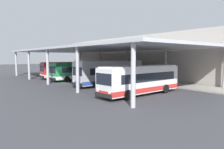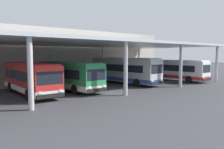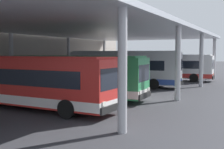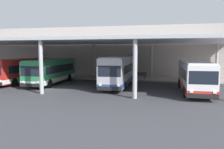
{
  "view_description": "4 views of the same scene",
  "coord_description": "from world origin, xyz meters",
  "px_view_note": "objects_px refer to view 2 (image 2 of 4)",
  "views": [
    {
      "loc": [
        30.73,
        -14.17,
        4.1
      ],
      "look_at": [
        6.53,
        4.64,
        1.57
      ],
      "focal_mm": 33.71,
      "sensor_mm": 36.0,
      "label": 1
    },
    {
      "loc": [
        -14.84,
        -18.55,
        4.0
      ],
      "look_at": [
        3.23,
        3.55,
        1.47
      ],
      "focal_mm": 36.05,
      "sensor_mm": 36.0,
      "label": 2
    },
    {
      "loc": [
        -20.09,
        -7.55,
        3.38
      ],
      "look_at": [
        1.25,
        3.34,
        1.56
      ],
      "focal_mm": 46.11,
      "sensor_mm": 36.0,
      "label": 3
    },
    {
      "loc": [
        12.54,
        -23.37,
        4.23
      ],
      "look_at": [
        5.85,
        2.58,
        1.57
      ],
      "focal_mm": 38.45,
      "sensor_mm": 36.0,
      "label": 4
    }
  ],
  "objects_px": {
    "bus_far_bay": "(174,70)",
    "bench_waiting": "(102,74)",
    "bus_middle_bay": "(124,70)",
    "bus_second_bay": "(68,75)",
    "bus_nearest_bay": "(30,78)"
  },
  "relations": [
    {
      "from": "bus_nearest_bay",
      "to": "bus_middle_bay",
      "type": "relative_size",
      "value": 0.92
    },
    {
      "from": "bench_waiting",
      "to": "bus_nearest_bay",
      "type": "bearing_deg",
      "value": -153.04
    },
    {
      "from": "bus_nearest_bay",
      "to": "bus_middle_bay",
      "type": "height_order",
      "value": "bus_middle_bay"
    },
    {
      "from": "bus_second_bay",
      "to": "bench_waiting",
      "type": "bearing_deg",
      "value": 35.72
    },
    {
      "from": "bus_nearest_bay",
      "to": "bus_far_bay",
      "type": "distance_m",
      "value": 21.68
    },
    {
      "from": "bus_nearest_bay",
      "to": "bench_waiting",
      "type": "bearing_deg",
      "value": 26.96
    },
    {
      "from": "bus_second_bay",
      "to": "bench_waiting",
      "type": "distance_m",
      "value": 12.86
    },
    {
      "from": "bus_middle_bay",
      "to": "bus_far_bay",
      "type": "distance_m",
      "value": 8.73
    },
    {
      "from": "bus_middle_bay",
      "to": "bus_far_bay",
      "type": "xyz_separation_m",
      "value": [
        8.45,
        -2.21,
        -0.19
      ]
    },
    {
      "from": "bus_middle_bay",
      "to": "bench_waiting",
      "type": "bearing_deg",
      "value": 77.59
    },
    {
      "from": "bus_middle_bay",
      "to": "bus_far_bay",
      "type": "bearing_deg",
      "value": -14.68
    },
    {
      "from": "bench_waiting",
      "to": "bus_far_bay",
      "type": "bearing_deg",
      "value": -54.22
    },
    {
      "from": "bus_nearest_bay",
      "to": "bus_middle_bay",
      "type": "bearing_deg",
      "value": 0.94
    },
    {
      "from": "bus_far_bay",
      "to": "bench_waiting",
      "type": "bearing_deg",
      "value": 125.78
    },
    {
      "from": "bench_waiting",
      "to": "bus_middle_bay",
      "type": "bearing_deg",
      "value": -102.41
    }
  ]
}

